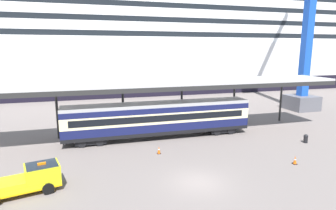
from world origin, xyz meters
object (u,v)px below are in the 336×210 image
object	(u,v)px
dockside_crane	(312,14)
traffic_cone_mid	(295,160)
traffic_cone_near	(159,150)
quay_bollard	(306,138)
train_carriage	(159,118)
cruise_ship	(90,45)
service_truck	(28,179)

from	to	relation	value
dockside_crane	traffic_cone_mid	bearing A→B (deg)	-132.70
traffic_cone_near	dockside_crane	xyz separation A→B (m)	(28.76, 13.41, 15.14)
traffic_cone_near	quay_bollard	size ratio (longest dim) A/B	0.78
traffic_cone_mid	quay_bollard	xyz separation A→B (m)	(5.24, 4.61, 0.14)
train_carriage	dockside_crane	world-z (taller)	dockside_crane
traffic_cone_near	dockside_crane	distance (m)	35.16
traffic_cone_mid	quay_bollard	size ratio (longest dim) A/B	0.80
traffic_cone_near	dockside_crane	world-z (taller)	dockside_crane
dockside_crane	quay_bollard	world-z (taller)	dockside_crane
traffic_cone_near	cruise_ship	bearing A→B (deg)	96.40
cruise_ship	traffic_cone_mid	world-z (taller)	cruise_ship
cruise_ship	service_truck	bearing A→B (deg)	-96.36
cruise_ship	quay_bollard	world-z (taller)	cruise_ship
cruise_ship	traffic_cone_mid	bearing A→B (deg)	-72.71
train_carriage	service_truck	xyz separation A→B (m)	(-12.12, -9.78, -1.31)
traffic_cone_mid	dockside_crane	size ratio (longest dim) A/B	0.01
train_carriage	service_truck	world-z (taller)	train_carriage
cruise_ship	dockside_crane	world-z (taller)	dockside_crane
service_truck	quay_bollard	xyz separation A→B (m)	(26.99, 3.50, -0.47)
cruise_ship	traffic_cone_near	world-z (taller)	cruise_ship
service_truck	dockside_crane	xyz separation A→B (m)	(39.54, 18.19, 14.52)
cruise_ship	traffic_cone_mid	xyz separation A→B (m)	(16.10, -51.73, -10.65)
service_truck	traffic_cone_near	size ratio (longest dim) A/B	7.38
dockside_crane	train_carriage	bearing A→B (deg)	-162.96
cruise_ship	quay_bollard	xyz separation A→B (m)	(21.34, -47.12, -10.51)
train_carriage	quay_bollard	xyz separation A→B (m)	(14.87, -6.28, -1.79)
train_carriage	traffic_cone_mid	size ratio (longest dim) A/B	27.70
traffic_cone_near	traffic_cone_mid	bearing A→B (deg)	-28.26
cruise_ship	service_truck	distance (m)	51.92
dockside_crane	traffic_cone_near	bearing A→B (deg)	-155.01
service_truck	traffic_cone_mid	world-z (taller)	service_truck
train_carriage	dockside_crane	distance (m)	31.58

